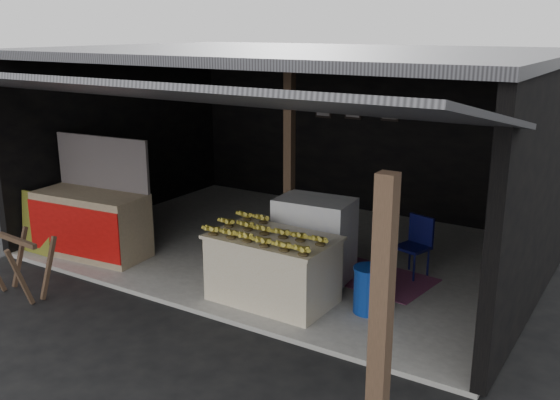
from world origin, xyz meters
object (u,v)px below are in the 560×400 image
Objects in this scene: sawhorse at (19,260)px; plastic_chair at (417,241)px; neighbor_stall at (92,221)px; water_barrel at (369,291)px; banana_table at (273,268)px; white_crate at (314,239)px.

plastic_chair reaches higher than sawhorse.
plastic_chair is (4.29, 1.80, -0.04)m from neighbor_stall.
neighbor_stall is 3.25× the size of water_barrel.
plastic_chair is at bearing 17.26° from neighbor_stall.
neighbor_stall reaches higher than plastic_chair.
banana_table is 1.87× the size of plastic_chair.
neighbor_stall is at bearing -167.74° from white_crate.
neighbor_stall is (-3.18, -0.98, -0.03)m from white_crate.
water_barrel is (1.07, -0.59, -0.28)m from white_crate.
banana_table is 3.12m from neighbor_stall.
banana_table is 2.10m from plastic_chair.
white_crate is at bearing -127.03° from plastic_chair.
sawhorse is 1.49× the size of water_barrel.
white_crate is (0.06, 0.92, 0.13)m from banana_table.
neighbor_stall reaches higher than sawhorse.
banana_table reaches higher than sawhorse.
banana_table is 1.92× the size of sawhorse.
white_crate reaches higher than plastic_chair.
sawhorse is 5.15m from plastic_chair.
sawhorse is (-2.89, -2.42, -0.11)m from white_crate.
water_barrel is (1.13, 0.33, -0.15)m from banana_table.
banana_table is 0.93m from white_crate.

